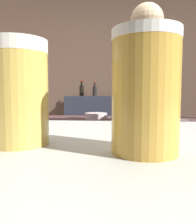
# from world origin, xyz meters

# --- Properties ---
(wall_back) EXTENTS (5.20, 0.10, 2.70)m
(wall_back) POSITION_xyz_m (0.00, 2.20, 1.35)
(wall_back) COLOR brown
(wall_back) RESTS_ON ground
(prep_counter) EXTENTS (2.10, 0.60, 0.88)m
(prep_counter) POSITION_xyz_m (0.35, 0.71, 0.44)
(prep_counter) COLOR #4E3435
(prep_counter) RESTS_ON ground
(back_shelf) EXTENTS (0.99, 0.36, 1.07)m
(back_shelf) POSITION_xyz_m (-0.21, 1.92, 0.54)
(back_shelf) COLOR #313644
(back_shelf) RESTS_ON ground
(bartender) EXTENTS (0.48, 0.55, 1.72)m
(bartender) POSITION_xyz_m (0.21, 0.26, 0.99)
(bartender) COLOR #2A2436
(bartender) RESTS_ON ground
(mixing_bowl) EXTENTS (0.20, 0.20, 0.06)m
(mixing_bowl) POSITION_xyz_m (-0.17, 0.70, 0.91)
(mixing_bowl) COLOR silver
(mixing_bowl) RESTS_ON prep_counter
(chefs_knife) EXTENTS (0.24, 0.08, 0.01)m
(chefs_knife) POSITION_xyz_m (0.49, 0.66, 0.89)
(chefs_knife) COLOR silver
(chefs_knife) RESTS_ON prep_counter
(pint_glass_near) EXTENTS (0.08, 0.08, 0.14)m
(pint_glass_near) POSITION_xyz_m (-0.12, -1.06, 1.12)
(pint_glass_near) COLOR #D7B351
(pint_glass_near) RESTS_ON bar_counter
(pint_glass_far) EXTENTS (0.08, 0.08, 0.14)m
(pint_glass_far) POSITION_xyz_m (0.05, -1.09, 1.12)
(pint_glass_far) COLOR gold
(pint_glass_far) RESTS_ON bar_counter
(bottle_hot_sauce) EXTENTS (0.06, 0.06, 0.19)m
(bottle_hot_sauce) POSITION_xyz_m (-0.29, 1.87, 1.15)
(bottle_hot_sauce) COLOR black
(bottle_hot_sauce) RESTS_ON back_shelf
(bottle_olive_oil) EXTENTS (0.07, 0.07, 0.18)m
(bottle_olive_oil) POSITION_xyz_m (0.19, 2.00, 1.14)
(bottle_olive_oil) COLOR black
(bottle_olive_oil) RESTS_ON back_shelf
(bottle_soy) EXTENTS (0.06, 0.06, 0.22)m
(bottle_soy) POSITION_xyz_m (-0.50, 1.97, 1.16)
(bottle_soy) COLOR black
(bottle_soy) RESTS_ON back_shelf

